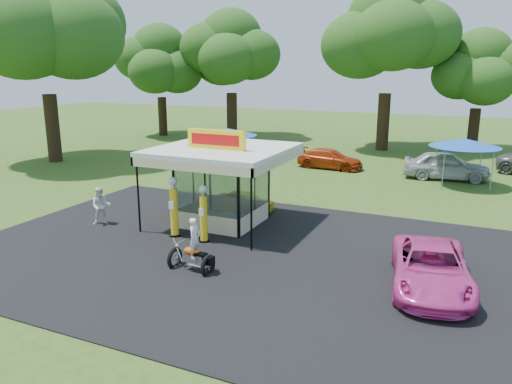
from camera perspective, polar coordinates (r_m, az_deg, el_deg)
ground at (r=17.03m, az=-5.78°, el=-9.14°), size 120.00×120.00×0.00m
asphalt_apron at (r=18.64m, az=-2.66°, el=-6.89°), size 20.00×14.00×0.04m
gas_station_kiosk at (r=21.55m, az=-3.81°, el=0.93°), size 5.40×5.40×4.18m
gas_pump_left at (r=20.21m, az=-9.36°, el=-1.87°), size 0.46×0.46×2.48m
gas_pump_right at (r=19.45m, az=-6.01°, el=-2.66°), size 0.43×0.43×2.31m
motorcycle at (r=16.90m, az=-7.15°, el=-6.60°), size 1.67×0.88×1.95m
spare_tires at (r=21.37m, az=-6.19°, el=-3.22°), size 0.90×0.68×0.72m
kiosk_car at (r=23.77m, az=-1.24°, el=-1.00°), size 2.82×1.13×0.96m
pink_sedan at (r=16.46m, az=19.36°, el=-8.20°), size 3.11×5.25×1.37m
spectator_west at (r=22.59m, az=-17.30°, el=-1.55°), size 1.03×0.99×1.67m
bg_car_a at (r=34.39m, az=-2.94°, el=4.15°), size 4.46×2.35×1.40m
bg_car_b at (r=33.92m, az=8.45°, el=3.77°), size 4.54×2.09×1.29m
bg_car_c at (r=32.40m, az=20.93°, el=2.85°), size 5.16×2.55×1.69m
tent_west at (r=33.19m, az=-3.25°, el=6.83°), size 3.87×3.87×2.71m
tent_east at (r=30.63m, az=22.76°, el=5.17°), size 3.91×3.91×2.74m
oak_far_a at (r=50.17m, az=-10.88°, el=13.91°), size 8.78×8.78×10.40m
oak_far_b at (r=48.12m, az=-2.85°, el=15.06°), size 9.71×9.71×11.58m
oak_far_c at (r=41.91m, az=14.85°, el=15.80°), size 10.93×10.93×12.88m
oak_far_d at (r=43.99m, az=24.16°, el=12.09°), size 7.88×7.88×9.38m
oak_near at (r=38.42m, az=-23.16°, el=16.33°), size 12.25×12.25×14.11m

